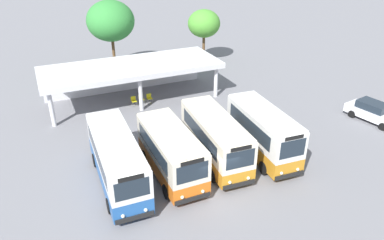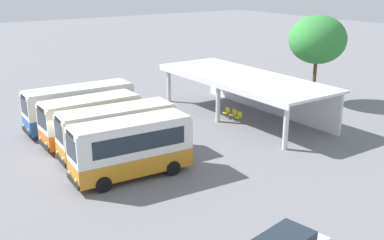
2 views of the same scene
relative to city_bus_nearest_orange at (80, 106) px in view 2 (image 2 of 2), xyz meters
name	(u,v)px [view 2 (image 2 of 2)]	position (x,y,z in m)	size (l,w,h in m)	color
ground_plane	(68,158)	(5.04, -2.91, -1.81)	(180.00, 180.00, 0.00)	slate
city_bus_nearest_orange	(80,106)	(0.00, 0.00, 0.00)	(2.52, 8.13, 3.28)	black
city_bus_second_in_row	(91,118)	(3.30, -0.51, -0.04)	(2.43, 6.75, 3.21)	black
city_bus_middle_cream	(117,130)	(6.60, -0.11, -0.01)	(2.70, 7.54, 3.26)	black
city_bus_fourth_amber	(131,146)	(9.90, -0.82, 0.07)	(2.59, 7.07, 3.43)	black
terminal_canopy	(249,83)	(4.41, 12.82, 0.87)	(15.97, 6.04, 3.40)	silver
waiting_chair_end_by_column	(227,112)	(4.05, 10.82, -1.29)	(0.46, 0.46, 0.86)	slate
waiting_chair_second_from_end	(234,114)	(4.79, 10.92, -1.29)	(0.46, 0.46, 0.86)	slate
waiting_chair_middle_seat	(239,116)	(5.53, 10.83, -1.29)	(0.46, 0.46, 0.86)	slate
roadside_tree_behind_canopy	(318,40)	(4.66, 20.37, 3.87)	(5.04, 5.04, 7.84)	brown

